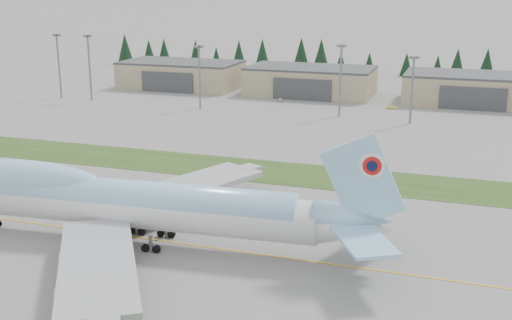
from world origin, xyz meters
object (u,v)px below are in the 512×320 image
(service_vehicle_b, at_px, (391,109))
(hangar_right, at_px, (473,89))
(hangar_left, at_px, (181,74))
(hangar_center, at_px, (311,81))
(service_vehicle_a, at_px, (281,101))
(boeing_747_freighter, at_px, (131,203))

(service_vehicle_b, bearing_deg, hangar_right, -59.37)
(hangar_left, bearing_deg, hangar_center, 0.00)
(hangar_center, xyz_separation_m, service_vehicle_a, (-6.84, -17.72, -5.39))
(hangar_center, relative_size, service_vehicle_b, 13.30)
(hangar_left, relative_size, hangar_right, 1.00)
(hangar_center, relative_size, hangar_right, 1.00)
(hangar_left, bearing_deg, service_vehicle_a, -20.20)
(hangar_left, distance_m, hangar_center, 55.00)
(hangar_left, height_order, hangar_center, same)
(hangar_right, xyz_separation_m, service_vehicle_b, (-26.42, -19.03, -5.39))
(hangar_center, bearing_deg, hangar_left, 180.00)
(boeing_747_freighter, height_order, service_vehicle_b, boeing_747_freighter)
(service_vehicle_a, bearing_deg, hangar_right, -15.34)
(hangar_left, distance_m, service_vehicle_a, 51.60)
(hangar_center, relative_size, service_vehicle_a, 13.87)
(boeing_747_freighter, relative_size, hangar_right, 1.69)
(hangar_right, distance_m, service_vehicle_b, 33.00)
(hangar_left, bearing_deg, hangar_right, 0.00)
(hangar_center, bearing_deg, service_vehicle_b, -29.54)
(boeing_747_freighter, xyz_separation_m, service_vehicle_a, (-13.53, 134.06, -7.05))
(hangar_left, height_order, hangar_right, same)
(service_vehicle_a, distance_m, service_vehicle_b, 40.44)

